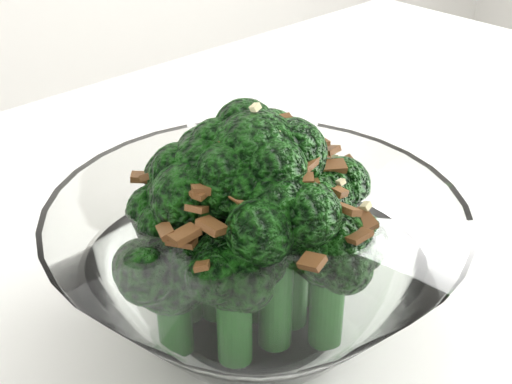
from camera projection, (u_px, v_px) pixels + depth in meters
name	position (u px, v px, depth m)	size (l,w,h in m)	color
table	(300.00, 347.00, 0.52)	(1.40, 1.16, 0.75)	white
broccoli_dish	(255.00, 252.00, 0.41)	(0.24, 0.24, 0.15)	white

